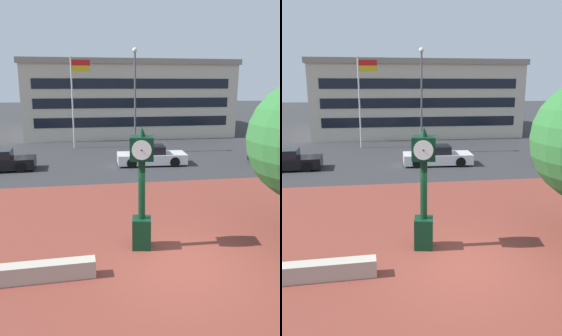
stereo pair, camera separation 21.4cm
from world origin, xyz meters
TOP-DOWN VIEW (x-y plane):
  - ground_plane at (0.00, 0.00)m, footprint 200.00×200.00m
  - plaza_brick_paving at (0.00, 2.33)m, footprint 44.00×12.65m
  - planter_wall at (-4.13, -0.23)m, footprint 3.21×0.51m
  - street_clock at (-1.02, 1.24)m, footprint 0.81×0.85m
  - car_street_near at (1.47, 12.76)m, footprint 4.52×2.00m
  - flagpole_primary at (-3.49, 19.71)m, footprint 1.58×0.14m
  - civic_building at (1.82, 30.79)m, footprint 20.66×15.82m
  - street_lamp_post at (1.03, 16.86)m, footprint 0.36×0.36m

SIDE VIEW (x-z plane):
  - ground_plane at x=0.00m, z-range 0.00..0.00m
  - plaza_brick_paving at x=0.00m, z-range 0.00..0.01m
  - planter_wall at x=-4.13m, z-range 0.00..0.50m
  - car_street_near at x=1.47m, z-range -0.07..1.21m
  - street_clock at x=-1.02m, z-range 0.01..3.91m
  - civic_building at x=1.82m, z-range 0.01..7.48m
  - flagpole_primary at x=-3.49m, z-range 0.69..8.03m
  - street_lamp_post at x=1.03m, z-range 0.77..8.52m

